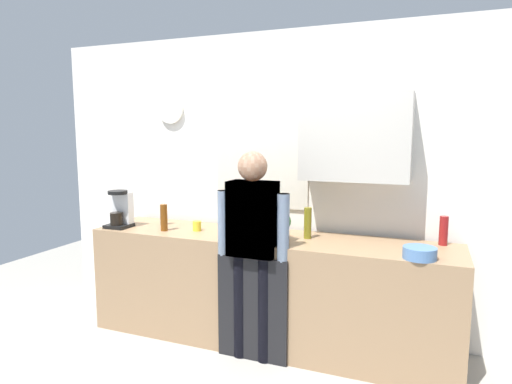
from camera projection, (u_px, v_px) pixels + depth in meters
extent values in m
plane|color=#9E998E|center=(253.00, 357.00, 3.41)|extent=(8.00, 8.00, 0.00)
cube|color=#937251|center=(266.00, 289.00, 3.63)|extent=(3.00, 0.64, 0.90)
cube|color=black|center=(252.00, 310.00, 3.33)|extent=(0.56, 0.02, 0.81)
cube|color=white|center=(283.00, 182.00, 3.91)|extent=(4.60, 0.10, 2.60)
cube|color=beige|center=(261.00, 165.00, 3.90)|extent=(0.86, 0.02, 0.76)
cube|color=#8CA5C6|center=(262.00, 165.00, 3.91)|extent=(0.80, 0.02, 0.70)
cube|color=#B7B2A8|center=(356.00, 137.00, 3.42)|extent=(0.84, 0.32, 0.68)
cylinder|color=silver|center=(171.00, 110.00, 4.16)|extent=(0.26, 0.03, 0.26)
cube|color=black|center=(119.00, 226.00, 3.90)|extent=(0.20, 0.20, 0.03)
cube|color=silver|center=(123.00, 208.00, 3.93)|extent=(0.18, 0.08, 0.28)
cylinder|color=black|center=(117.00, 219.00, 3.86)|extent=(0.11, 0.11, 0.11)
cylinder|color=black|center=(118.00, 192.00, 3.86)|extent=(0.17, 0.17, 0.03)
cylinder|color=maroon|center=(444.00, 231.00, 3.28)|extent=(0.06, 0.06, 0.22)
cylinder|color=black|center=(163.00, 215.00, 4.00)|extent=(0.06, 0.06, 0.18)
cylinder|color=brown|center=(164.00, 217.00, 3.76)|extent=(0.06, 0.06, 0.23)
cylinder|color=#195923|center=(262.00, 212.00, 3.82)|extent=(0.07, 0.07, 0.30)
cylinder|color=olive|center=(308.00, 223.00, 3.48)|extent=(0.06, 0.06, 0.25)
cylinder|color=yellow|center=(197.00, 226.00, 3.76)|extent=(0.07, 0.07, 0.08)
cylinder|color=#4C72A5|center=(420.00, 253.00, 2.93)|extent=(0.22, 0.22, 0.08)
cylinder|color=#9E5638|center=(281.00, 235.00, 3.41)|extent=(0.10, 0.10, 0.09)
sphere|color=#2D7233|center=(281.00, 221.00, 3.40)|extent=(0.15, 0.15, 0.15)
cylinder|color=brown|center=(241.00, 305.00, 3.39)|extent=(0.12, 0.12, 0.82)
cylinder|color=brown|center=(265.00, 309.00, 3.32)|extent=(0.12, 0.12, 0.82)
cube|color=silver|center=(253.00, 219.00, 3.26)|extent=(0.36, 0.20, 0.56)
sphere|color=#D8AD8C|center=(253.00, 166.00, 3.21)|extent=(0.22, 0.22, 0.22)
cylinder|color=silver|center=(224.00, 223.00, 3.36)|extent=(0.09, 0.09, 0.50)
cylinder|color=silver|center=(283.00, 228.00, 3.18)|extent=(0.09, 0.09, 0.50)
cylinder|color=black|center=(241.00, 305.00, 3.39)|extent=(0.12, 0.12, 0.82)
cylinder|color=black|center=(265.00, 309.00, 3.32)|extent=(0.12, 0.12, 0.82)
cube|color=silver|center=(253.00, 219.00, 3.26)|extent=(0.36, 0.20, 0.56)
sphere|color=beige|center=(253.00, 166.00, 3.21)|extent=(0.22, 0.22, 0.22)
cylinder|color=silver|center=(224.00, 223.00, 3.36)|extent=(0.09, 0.09, 0.50)
cylinder|color=silver|center=(283.00, 228.00, 3.18)|extent=(0.09, 0.09, 0.50)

